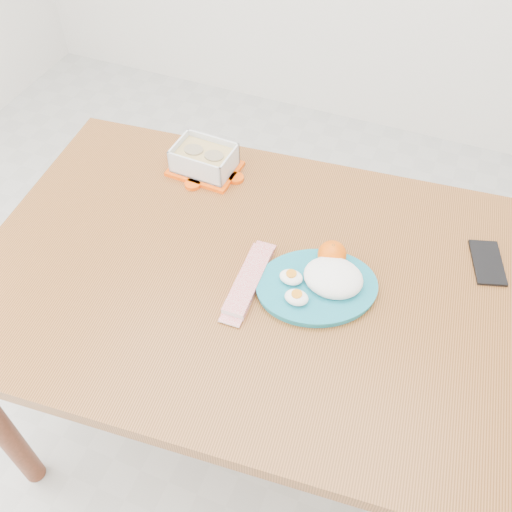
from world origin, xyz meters
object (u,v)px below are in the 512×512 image
at_px(smartphone, 487,263).
at_px(food_container, 204,159).
at_px(dining_table, 256,295).
at_px(rice_plate, 322,282).
at_px(orange_fruit, 332,255).

bearing_deg(smartphone, food_container, 158.81).
height_order(dining_table, smartphone, smartphone).
distance_m(dining_table, smartphone, 0.56).
height_order(dining_table, rice_plate, rice_plate).
relative_size(food_container, smartphone, 1.37).
bearing_deg(orange_fruit, food_container, 155.05).
xyz_separation_m(food_container, smartphone, (0.77, -0.06, -0.03)).
height_order(rice_plate, smartphone, rice_plate).
bearing_deg(dining_table, food_container, 127.70).
distance_m(dining_table, rice_plate, 0.19).
bearing_deg(dining_table, smartphone, 19.71).
distance_m(orange_fruit, rice_plate, 0.08).
bearing_deg(rice_plate, smartphone, 6.27).
height_order(food_container, rice_plate, food_container).
relative_size(orange_fruit, rice_plate, 0.18).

